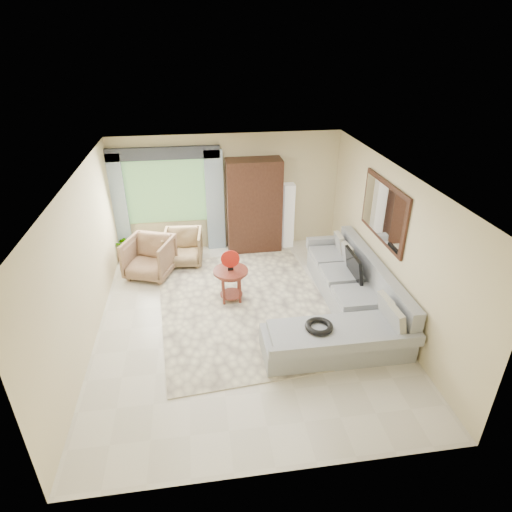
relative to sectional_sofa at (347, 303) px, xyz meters
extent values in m
plane|color=silver|center=(-1.78, 0.18, -0.28)|extent=(6.00, 6.00, 0.00)
cube|color=#F1E7BE|center=(-1.74, 0.59, -0.27)|extent=(3.34, 4.25, 0.02)
cube|color=#A2A6AB|center=(0.22, 0.68, -0.08)|extent=(0.90, 2.40, 0.40)
cube|color=#A2A6AB|center=(-0.48, -0.92, -0.08)|extent=(2.30, 0.80, 0.40)
cube|color=#A2A6AB|center=(0.57, 0.28, 0.37)|extent=(0.20, 3.20, 0.50)
cube|color=#A2A6AB|center=(0.22, 1.96, 0.23)|extent=(0.90, 0.16, 0.22)
cube|color=#A2A6AB|center=(-0.48, -1.37, 0.21)|extent=(2.30, 0.10, 0.18)
cube|color=black|center=(0.27, 0.53, 0.44)|extent=(0.14, 0.74, 0.48)
torus|color=black|center=(-0.78, -0.92, 0.26)|extent=(0.43, 0.43, 0.09)
cylinder|color=#501A15|center=(-1.96, 0.82, 0.34)|extent=(0.64, 0.64, 0.04)
cylinder|color=#501A15|center=(-1.96, 0.82, 0.01)|extent=(0.42, 0.42, 0.58)
cylinder|color=#B31C11|center=(-1.96, 0.82, 0.59)|extent=(0.34, 0.05, 0.34)
imported|color=#8C6C4C|center=(-3.52, 1.99, 0.13)|extent=(1.14, 1.15, 0.82)
imported|color=#8F764E|center=(-2.84, 2.43, 0.09)|extent=(0.85, 0.87, 0.74)
imported|color=#999999|center=(-4.11, 2.81, 0.00)|extent=(0.52, 0.45, 0.56)
cube|color=black|center=(-1.23, 2.90, 0.77)|extent=(1.20, 0.55, 2.10)
cube|color=silver|center=(-0.43, 2.96, 0.47)|extent=(0.24, 0.24, 1.50)
cube|color=#669E59|center=(-3.13, 3.15, 1.12)|extent=(1.80, 0.04, 1.40)
cube|color=#9EB7CC|center=(-4.18, 3.06, 0.87)|extent=(0.40, 0.08, 2.30)
cube|color=#9EB7CC|center=(-2.08, 3.06, 0.87)|extent=(0.40, 0.08, 2.30)
cube|color=#1E232D|center=(-3.13, 3.08, 1.97)|extent=(2.40, 0.12, 0.26)
cube|color=black|center=(0.69, 0.53, 1.47)|extent=(0.04, 1.70, 1.05)
cube|color=white|center=(0.66, 0.53, 1.47)|extent=(0.02, 1.54, 0.90)
camera|label=1|loc=(-2.48, -5.94, 4.19)|focal=30.00mm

